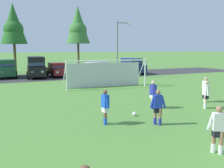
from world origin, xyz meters
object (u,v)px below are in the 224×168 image
Objects in this scene: player_winger_right at (206,95)px; parked_car_slot_right at (101,67)px; parked_car_slot_left at (8,68)px; parked_car_slot_center_left at (36,67)px; soccer_goal at (105,73)px; player_winger_left at (158,107)px; player_trailing_back at (205,90)px; parked_car_slot_center at (57,70)px; parked_car_slot_center_right at (94,69)px; player_midfield_center at (218,130)px; street_lamp at (119,49)px; player_defender_far at (153,95)px; parked_car_slot_far_right at (132,66)px; player_striker_near at (105,107)px; soccer_ball at (134,114)px.

player_winger_right is 0.38× the size of parked_car_slot_right.
parked_car_slot_left is 3.50m from parked_car_slot_center_left.
player_winger_right is at bearing -77.65° from soccer_goal.
parked_car_slot_left reaches higher than player_winger_left.
parked_car_slot_left is (-11.30, 20.48, 0.29)m from player_trailing_back.
parked_car_slot_center is 1.00× the size of parked_car_slot_center_right.
player_midfield_center is 27.30m from parked_car_slot_right.
parked_car_slot_center_left is 0.75× the size of street_lamp.
parked_car_slot_far_right reaches higher than player_defender_far.
player_defender_far and player_trailing_back have the same top height.
player_midfield_center is 1.00× the size of player_trailing_back.
street_lamp reaches higher than parked_car_slot_right.
parked_car_slot_left is (-5.58, 23.38, 0.29)m from player_winger_left.
parked_car_slot_left is 15.93m from parked_car_slot_far_right.
street_lamp is (12.25, -5.42, 2.32)m from parked_car_slot_left.
parked_car_slot_center_right is at bearing 89.02° from player_winger_right.
soccer_goal is 4.59× the size of player_defender_far.
player_midfield_center is 0.38× the size of parked_car_slot_right.
parked_car_slot_center is at bearing 83.95° from player_striker_near.
soccer_ball is 4.69m from player_winger_right.
parked_car_slot_far_right reaches higher than player_winger_left.
street_lamp is (5.06, 15.12, 2.61)m from player_defender_far.
parked_car_slot_center_right is 5.44m from parked_car_slot_far_right.
soccer_goal is at bearing -78.17° from parked_car_slot_center.
parked_car_slot_left is at bearing 114.58° from player_winger_right.
parked_car_slot_left reaches higher than soccer_ball.
soccer_goal is 1.60× the size of parked_car_slot_left.
parked_car_slot_right is (1.95, 21.49, 0.05)m from player_winger_right.
parked_car_slot_far_right is (10.40, 19.29, 1.00)m from soccer_ball.
street_lamp is (6.68, 21.48, 2.61)m from player_midfield_center.
soccer_ball is 20.19m from parked_car_slot_center.
street_lamp is (6.67, 17.96, 2.61)m from player_winger_left.
player_defender_far is at bearing 24.96° from player_striker_near.
player_striker_near is 0.38× the size of parked_car_slot_right.
street_lamp is at bearing 71.50° from player_defender_far.
player_winger_right is 16.78m from street_lamp.
player_defender_far and player_winger_left have the same top height.
soccer_goal is 15.25m from player_midfield_center.
parked_car_slot_center is at bearing 148.96° from street_lamp.
parked_car_slot_center_left is at bearing 95.55° from player_midfield_center.
parked_car_slot_center_left is at bearing 157.25° from street_lamp.
parked_car_slot_center_right and parked_car_slot_right have the same top height.
player_winger_right is at bearing -24.94° from player_defender_far.
player_winger_right is 24.02m from parked_car_slot_left.
soccer_goal is 1.76× the size of parked_car_slot_center_right.
parked_car_slot_right reaches higher than player_midfield_center.
parked_car_slot_right is at bearing 74.57° from player_winger_left.
parked_car_slot_center_left is 8.92m from parked_car_slot_right.
player_defender_far is 19.17m from parked_car_slot_center.
player_winger_right is 1.00× the size of player_trailing_back.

